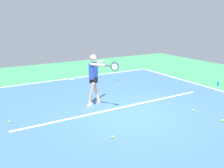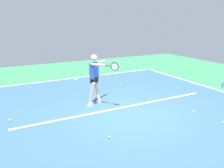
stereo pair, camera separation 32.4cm
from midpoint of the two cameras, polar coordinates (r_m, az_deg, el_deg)
The scene contains 12 objects.
ground_plane at distance 7.86m, azimuth 5.89°, elevation -7.37°, with size 20.94×20.94×0.00m, color #388456.
court_surface at distance 7.86m, azimuth 5.89°, elevation -7.36°, with size 9.78×11.31×0.00m, color #38608E.
court_line_baseline_near at distance 12.66m, azimuth -8.31°, elevation 1.42°, with size 9.78×0.10×0.01m, color white.
court_line_service at distance 8.40m, azimuth 3.22°, elevation -5.73°, with size 7.34×0.10×0.01m, color white.
court_line_centre_mark at distance 12.48m, azimuth -8.00°, elevation 1.23°, with size 0.10×0.30×0.01m, color white.
tennis_player at distance 8.48m, azimuth -2.98°, elevation 2.00°, with size 1.00×1.43×1.84m.
tennis_ball_near_service_line at distance 8.01m, azimuth 26.22°, elevation -8.26°, with size 0.07×0.07×0.07m, color yellow.
tennis_ball_by_sideline at distance 8.50m, azimuth 20.04°, elevation -6.23°, with size 0.07×0.07×0.07m, color #C6E53D.
tennis_ball_by_baseline at distance 7.93m, azimuth -22.28°, elevation -8.04°, with size 0.07×0.07×0.07m, color #C6E53D.
tennis_ball_centre_court at distance 6.38m, azimuth 0.81°, elevation -12.65°, with size 0.07×0.07×0.07m, color yellow.
tennis_ball_far_corner at distance 11.06m, azimuth 2.82°, elevation -0.32°, with size 0.07×0.07×0.07m, color yellow.
water_bottle at distance 12.02m, azimuth 25.75°, elevation -0.21°, with size 0.07×0.07×0.22m, color blue.
Camera 2 is at (3.94, 6.06, 3.04)m, focal length 38.05 mm.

